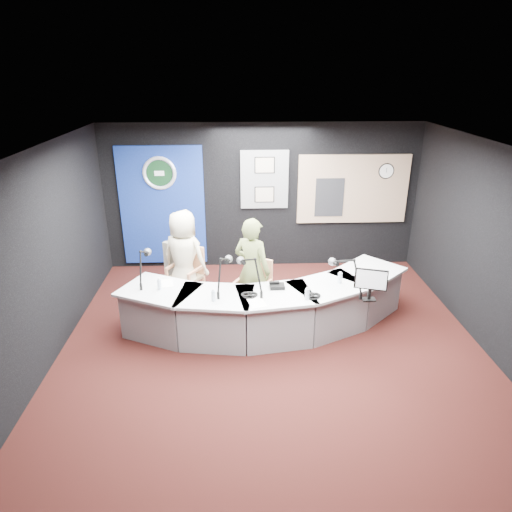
{
  "coord_description": "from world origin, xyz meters",
  "views": [
    {
      "loc": [
        -0.46,
        -5.49,
        3.73
      ],
      "look_at": [
        -0.2,
        0.8,
        1.1
      ],
      "focal_mm": 32.0,
      "sensor_mm": 36.0,
      "label": 1
    }
  ],
  "objects_px": {
    "person_man": "(184,258)",
    "armchair_right": "(252,290)",
    "broadcast_desk": "(267,306)",
    "armchair_left": "(185,274)",
    "person_woman": "(252,270)"
  },
  "relations": [
    {
      "from": "broadcast_desk",
      "to": "armchair_right",
      "type": "relative_size",
      "value": 4.51
    },
    {
      "from": "broadcast_desk",
      "to": "armchair_left",
      "type": "height_order",
      "value": "armchair_left"
    },
    {
      "from": "armchair_right",
      "to": "person_woman",
      "type": "bearing_deg",
      "value": 0.0
    },
    {
      "from": "person_woman",
      "to": "broadcast_desk",
      "type": "bearing_deg",
      "value": 155.41
    },
    {
      "from": "broadcast_desk",
      "to": "person_man",
      "type": "distance_m",
      "value": 1.66
    },
    {
      "from": "broadcast_desk",
      "to": "armchair_left",
      "type": "xyz_separation_m",
      "value": [
        -1.31,
        0.92,
        0.13
      ]
    },
    {
      "from": "armchair_right",
      "to": "person_woman",
      "type": "height_order",
      "value": "person_woman"
    },
    {
      "from": "armchair_left",
      "to": "person_man",
      "type": "relative_size",
      "value": 0.62
    },
    {
      "from": "armchair_left",
      "to": "person_woman",
      "type": "bearing_deg",
      "value": 3.28
    },
    {
      "from": "broadcast_desk",
      "to": "armchair_left",
      "type": "relative_size",
      "value": 4.47
    },
    {
      "from": "armchair_left",
      "to": "armchair_right",
      "type": "distance_m",
      "value": 1.26
    },
    {
      "from": "broadcast_desk",
      "to": "person_man",
      "type": "bearing_deg",
      "value": 144.82
    },
    {
      "from": "person_man",
      "to": "person_woman",
      "type": "height_order",
      "value": "person_woman"
    },
    {
      "from": "broadcast_desk",
      "to": "person_woman",
      "type": "bearing_deg",
      "value": 122.69
    },
    {
      "from": "person_man",
      "to": "armchair_right",
      "type": "bearing_deg",
      "value": 175.44
    }
  ]
}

